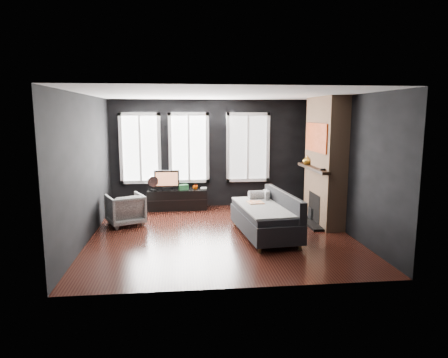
{
  "coord_description": "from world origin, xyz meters",
  "views": [
    {
      "loc": [
        -0.76,
        -7.56,
        2.33
      ],
      "look_at": [
        0.1,
        0.3,
        1.05
      ],
      "focal_mm": 32.0,
      "sensor_mm": 36.0,
      "label": 1
    }
  ],
  "objects": [
    {
      "name": "sofa",
      "position": [
        0.83,
        -0.21,
        0.43
      ],
      "size": [
        1.18,
        2.08,
        0.86
      ],
      "primitive_type": null,
      "rotation": [
        0.0,
        0.0,
        0.1
      ],
      "color": "black",
      "rests_on": "floor"
    },
    {
      "name": "mantel_clock",
      "position": [
        2.05,
        0.05,
        1.25
      ],
      "size": [
        0.14,
        0.14,
        0.04
      ],
      "primitive_type": "cylinder",
      "rotation": [
        0.0,
        0.0,
        -0.4
      ],
      "color": "black",
      "rests_on": "fireplace"
    },
    {
      "name": "floor",
      "position": [
        0.0,
        0.0,
        0.0
      ],
      "size": [
        5.0,
        5.0,
        0.0
      ],
      "primitive_type": "plane",
      "color": "black",
      "rests_on": "ground"
    },
    {
      "name": "mantel_vase",
      "position": [
        2.05,
        1.05,
        1.33
      ],
      "size": [
        0.2,
        0.2,
        0.19
      ],
      "primitive_type": "imported",
      "rotation": [
        0.0,
        0.0,
        0.02
      ],
      "color": "orange",
      "rests_on": "fireplace"
    },
    {
      "name": "mug",
      "position": [
        -0.41,
        2.17,
        0.56
      ],
      "size": [
        0.15,
        0.13,
        0.13
      ],
      "primitive_type": "imported",
      "rotation": [
        0.0,
        0.0,
        -0.24
      ],
      "color": "#D14300",
      "rests_on": "media_console"
    },
    {
      "name": "stripe_pillow",
      "position": [
        0.99,
        0.4,
        0.62
      ],
      "size": [
        0.09,
        0.32,
        0.32
      ],
      "primitive_type": "cube",
      "rotation": [
        0.0,
        0.0,
        -0.04
      ],
      "color": "gray",
      "rests_on": "sofa"
    },
    {
      "name": "wall_back",
      "position": [
        0.0,
        2.5,
        1.35
      ],
      "size": [
        5.0,
        0.02,
        2.7
      ],
      "primitive_type": "cube",
      "color": "black",
      "rests_on": "ground"
    },
    {
      "name": "armchair",
      "position": [
        -1.95,
        0.9,
        0.37
      ],
      "size": [
        0.92,
        0.9,
        0.73
      ],
      "primitive_type": "imported",
      "rotation": [
        0.0,
        0.0,
        -2.73
      ],
      "color": "silver",
      "rests_on": "floor"
    },
    {
      "name": "storage_box",
      "position": [
        -0.71,
        2.17,
        0.56
      ],
      "size": [
        0.26,
        0.21,
        0.12
      ],
      "primitive_type": "cube",
      "rotation": [
        0.0,
        0.0,
        0.33
      ],
      "color": "#256533",
      "rests_on": "media_console"
    },
    {
      "name": "book",
      "position": [
        -0.28,
        2.28,
        0.6
      ],
      "size": [
        0.16,
        0.03,
        0.21
      ],
      "primitive_type": "imported",
      "rotation": [
        0.0,
        0.0,
        -0.08
      ],
      "color": "tan",
      "rests_on": "media_console"
    },
    {
      "name": "desk_fan",
      "position": [
        -1.44,
        2.13,
        0.68
      ],
      "size": [
        0.3,
        0.3,
        0.37
      ],
      "primitive_type": null,
      "rotation": [
        0.0,
        0.0,
        0.19
      ],
      "color": "#A2A2A2",
      "rests_on": "media_console"
    },
    {
      "name": "windows",
      "position": [
        -0.45,
        2.46,
        2.38
      ],
      "size": [
        4.0,
        0.16,
        1.76
      ],
      "primitive_type": null,
      "color": "white",
      "rests_on": "wall_back"
    },
    {
      "name": "media_console",
      "position": [
        -0.86,
        2.19,
        0.25
      ],
      "size": [
        1.46,
        0.49,
        0.5
      ],
      "primitive_type": null,
      "rotation": [
        0.0,
        0.0,
        0.03
      ],
      "color": "black",
      "rests_on": "floor"
    },
    {
      "name": "wall_left",
      "position": [
        -2.5,
        0.0,
        1.35
      ],
      "size": [
        0.02,
        5.0,
        2.7
      ],
      "primitive_type": "cube",
      "color": "black",
      "rests_on": "ground"
    },
    {
      "name": "fireplace",
      "position": [
        2.3,
        0.6,
        1.35
      ],
      "size": [
        0.7,
        1.62,
        2.7
      ],
      "primitive_type": null,
      "color": "#93724C",
      "rests_on": "floor"
    },
    {
      "name": "wall_right",
      "position": [
        2.5,
        0.0,
        1.35
      ],
      "size": [
        0.02,
        5.0,
        2.7
      ],
      "primitive_type": "cube",
      "color": "black",
      "rests_on": "ground"
    },
    {
      "name": "ceiling",
      "position": [
        0.0,
        0.0,
        2.7
      ],
      "size": [
        5.0,
        5.0,
        0.0
      ],
      "primitive_type": "plane",
      "color": "white",
      "rests_on": "ground"
    },
    {
      "name": "monitor",
      "position": [
        -1.11,
        2.17,
        0.77
      ],
      "size": [
        0.62,
        0.14,
        0.55
      ],
      "primitive_type": null,
      "rotation": [
        0.0,
        0.0,
        0.01
      ],
      "color": "black",
      "rests_on": "media_console"
    }
  ]
}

